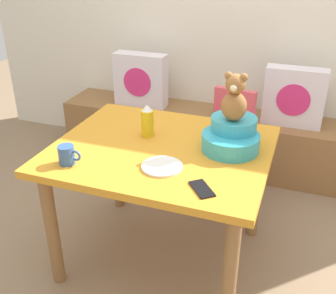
# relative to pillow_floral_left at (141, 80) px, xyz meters

# --- Properties ---
(ground_plane) EXTENTS (8.00, 8.00, 0.00)m
(ground_plane) POSITION_rel_pillow_floral_left_xyz_m (0.64, -1.21, -0.68)
(ground_plane) COLOR #8C7256
(back_wall) EXTENTS (4.40, 0.10, 2.60)m
(back_wall) POSITION_rel_pillow_floral_left_xyz_m (0.64, 0.29, 0.62)
(back_wall) COLOR silver
(back_wall) RESTS_ON ground_plane
(window_bench) EXTENTS (2.60, 0.44, 0.46)m
(window_bench) POSITION_rel_pillow_floral_left_xyz_m (0.64, 0.02, -0.45)
(window_bench) COLOR olive
(window_bench) RESTS_ON ground_plane
(pillow_floral_left) EXTENTS (0.44, 0.15, 0.44)m
(pillow_floral_left) POSITION_rel_pillow_floral_left_xyz_m (0.00, 0.00, 0.00)
(pillow_floral_left) COLOR silver
(pillow_floral_left) RESTS_ON window_bench
(pillow_floral_right) EXTENTS (0.44, 0.15, 0.44)m
(pillow_floral_right) POSITION_rel_pillow_floral_left_xyz_m (1.24, 0.00, 0.00)
(pillow_floral_right) COLOR silver
(pillow_floral_right) RESTS_ON window_bench
(book_stack) EXTENTS (0.20, 0.14, 0.09)m
(book_stack) POSITION_rel_pillow_floral_left_xyz_m (0.75, 0.02, -0.18)
(book_stack) COLOR gray
(book_stack) RESTS_ON window_bench
(dining_table) EXTENTS (1.14, 0.96, 0.74)m
(dining_table) POSITION_rel_pillow_floral_left_xyz_m (0.64, -1.21, -0.05)
(dining_table) COLOR orange
(dining_table) RESTS_ON ground_plane
(highchair) EXTENTS (0.36, 0.48, 0.79)m
(highchair) POSITION_rel_pillow_floral_left_xyz_m (0.84, -0.42, -0.16)
(highchair) COLOR #D84C59
(highchair) RESTS_ON ground_plane
(infant_seat_teal) EXTENTS (0.30, 0.33, 0.16)m
(infant_seat_teal) POSITION_rel_pillow_floral_left_xyz_m (0.99, -1.10, 0.13)
(infant_seat_teal) COLOR #34A4BC
(infant_seat_teal) RESTS_ON dining_table
(teddy_bear) EXTENTS (0.13, 0.12, 0.25)m
(teddy_bear) POSITION_rel_pillow_floral_left_xyz_m (0.99, -1.10, 0.34)
(teddy_bear) COLOR #966333
(teddy_bear) RESTS_ON infant_seat_teal
(ketchup_bottle) EXTENTS (0.07, 0.07, 0.18)m
(ketchup_bottle) POSITION_rel_pillow_floral_left_xyz_m (0.52, -1.11, 0.15)
(ketchup_bottle) COLOR gold
(ketchup_bottle) RESTS_ON dining_table
(coffee_mug) EXTENTS (0.12, 0.08, 0.09)m
(coffee_mug) POSITION_rel_pillow_floral_left_xyz_m (0.28, -1.54, 0.11)
(coffee_mug) COLOR #335999
(coffee_mug) RESTS_ON dining_table
(dinner_plate_near) EXTENTS (0.20, 0.20, 0.01)m
(dinner_plate_near) POSITION_rel_pillow_floral_left_xyz_m (0.72, -1.42, 0.07)
(dinner_plate_near) COLOR white
(dinner_plate_near) RESTS_ON dining_table
(cell_phone) EXTENTS (0.15, 0.16, 0.01)m
(cell_phone) POSITION_rel_pillow_floral_left_xyz_m (0.96, -1.54, 0.06)
(cell_phone) COLOR black
(cell_phone) RESTS_ON dining_table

